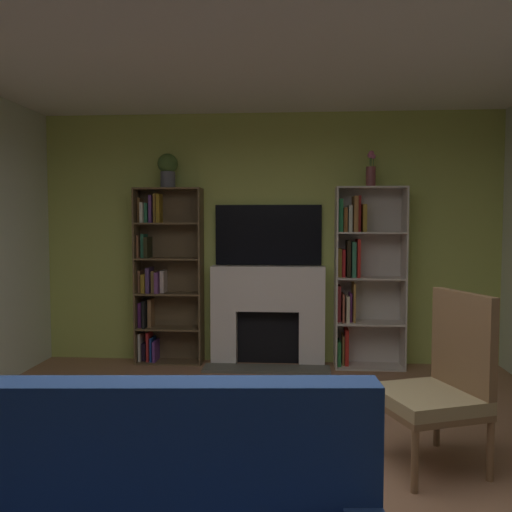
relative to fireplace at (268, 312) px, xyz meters
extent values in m
plane|color=#94674A|center=(0.00, -3.03, -0.57)|extent=(7.56, 7.56, 0.00)
cube|color=#B6C65C|center=(0.00, 0.15, 0.80)|extent=(5.14, 0.06, 2.75)
cube|color=white|center=(-0.48, 0.00, -0.28)|extent=(0.28, 0.24, 0.59)
cube|color=white|center=(0.48, 0.00, -0.28)|extent=(0.28, 0.24, 0.59)
cube|color=white|center=(0.00, 0.00, 0.26)|extent=(1.23, 0.24, 0.49)
cube|color=black|center=(0.00, 0.08, -0.28)|extent=(0.68, 0.08, 0.59)
cube|color=#5A5950|center=(0.00, -0.26, -0.56)|extent=(1.33, 0.30, 0.03)
cube|color=black|center=(0.00, 0.09, 0.84)|extent=(1.16, 0.06, 0.66)
cube|color=brown|center=(-1.45, -0.02, 0.39)|extent=(0.02, 0.28, 1.93)
cube|color=brown|center=(-0.73, -0.02, 0.39)|extent=(0.02, 0.28, 1.93)
cube|color=brown|center=(-1.09, 0.11, 0.39)|extent=(0.73, 0.02, 1.93)
cube|color=brown|center=(-1.09, -0.02, -0.56)|extent=(0.70, 0.28, 0.02)
cube|color=silver|center=(-1.41, 0.00, -0.40)|extent=(0.02, 0.20, 0.31)
cube|color=black|center=(-1.37, 0.02, -0.46)|extent=(0.04, 0.17, 0.20)
cube|color=#A92327|center=(-1.32, 0.00, -0.39)|extent=(0.03, 0.21, 0.32)
cube|color=navy|center=(-1.28, 0.00, -0.43)|extent=(0.02, 0.21, 0.26)
cube|color=#603281|center=(-1.25, -0.01, -0.44)|extent=(0.03, 0.23, 0.23)
cube|color=brown|center=(-1.09, -0.02, -0.19)|extent=(0.70, 0.28, 0.02)
cube|color=#5A2464|center=(-1.41, 0.01, -0.04)|extent=(0.03, 0.19, 0.27)
cube|color=black|center=(-1.36, -0.01, -0.03)|extent=(0.03, 0.23, 0.30)
cube|color=olive|center=(-1.31, 0.02, -0.02)|extent=(0.04, 0.16, 0.31)
cube|color=brown|center=(-1.09, -0.02, 0.20)|extent=(0.70, 0.28, 0.02)
cube|color=brown|center=(-1.42, 0.01, 0.33)|extent=(0.02, 0.17, 0.24)
cube|color=olive|center=(-1.36, 0.00, 0.31)|extent=(0.04, 0.21, 0.21)
cube|color=#4E3666|center=(-1.31, -0.01, 0.34)|extent=(0.04, 0.22, 0.28)
cube|color=olive|center=(-1.26, 0.01, 0.32)|extent=(0.03, 0.19, 0.24)
cube|color=#673975|center=(-1.21, -0.02, 0.32)|extent=(0.04, 0.24, 0.23)
cube|color=beige|center=(-1.16, 0.01, 0.33)|extent=(0.04, 0.18, 0.25)
cube|color=brown|center=(-1.09, -0.02, 0.58)|extent=(0.70, 0.28, 0.02)
cube|color=brown|center=(-1.42, 0.00, 0.72)|extent=(0.02, 0.21, 0.25)
cube|color=#2C704E|center=(-1.37, 0.01, 0.72)|extent=(0.03, 0.18, 0.26)
cube|color=black|center=(-1.32, -0.01, 0.71)|extent=(0.04, 0.22, 0.23)
cube|color=brown|center=(-1.09, -0.02, 0.97)|extent=(0.70, 0.28, 0.02)
cube|color=brown|center=(-1.41, 0.02, 1.11)|extent=(0.03, 0.16, 0.27)
cube|color=beige|center=(-1.37, -0.01, 1.09)|extent=(0.03, 0.23, 0.22)
cube|color=#2C714D|center=(-1.33, 0.01, 1.08)|extent=(0.03, 0.18, 0.21)
cube|color=#60377A|center=(-1.28, 0.02, 1.13)|extent=(0.03, 0.17, 0.30)
cube|color=brown|center=(-1.24, 0.02, 1.14)|extent=(0.03, 0.16, 0.32)
cube|color=#A57C1E|center=(-1.20, 0.02, 1.13)|extent=(0.04, 0.16, 0.31)
cube|color=brown|center=(-1.09, -0.02, 1.34)|extent=(0.70, 0.28, 0.02)
cube|color=beige|center=(0.73, -0.05, 0.39)|extent=(0.02, 0.34, 1.93)
cube|color=beige|center=(1.45, -0.05, 0.39)|extent=(0.02, 0.34, 1.93)
cube|color=beige|center=(1.09, 0.11, 0.39)|extent=(0.73, 0.02, 1.93)
cube|color=beige|center=(1.09, -0.05, -0.56)|extent=(0.70, 0.34, 0.02)
cube|color=#2C8141|center=(0.77, -0.02, -0.42)|extent=(0.04, 0.25, 0.26)
cube|color=olive|center=(0.81, 0.00, -0.39)|extent=(0.02, 0.21, 0.32)
cube|color=red|center=(0.85, -0.01, -0.36)|extent=(0.04, 0.22, 0.39)
cube|color=beige|center=(1.09, -0.05, -0.09)|extent=(0.70, 0.34, 0.02)
cube|color=#AE3236|center=(0.77, 0.00, 0.11)|extent=(0.03, 0.20, 0.38)
cube|color=#974C39|center=(0.81, -0.03, 0.07)|extent=(0.02, 0.26, 0.30)
cube|color=beige|center=(0.85, -0.03, 0.06)|extent=(0.03, 0.27, 0.28)
cube|color=#632A67|center=(0.89, 0.00, 0.07)|extent=(0.02, 0.21, 0.30)
cube|color=olive|center=(0.92, -0.02, 0.12)|extent=(0.02, 0.24, 0.41)
cube|color=beige|center=(1.09, -0.05, 0.39)|extent=(0.70, 0.34, 0.02)
cube|color=olive|center=(0.77, 0.00, 0.55)|extent=(0.04, 0.21, 0.30)
cube|color=red|center=(0.81, -0.01, 0.55)|extent=(0.03, 0.22, 0.29)
cube|color=black|center=(0.86, -0.03, 0.59)|extent=(0.04, 0.26, 0.39)
cube|color=#347A55|center=(0.92, -0.02, 0.59)|extent=(0.04, 0.24, 0.37)
cube|color=#B2221D|center=(0.96, -0.03, 0.60)|extent=(0.03, 0.26, 0.40)
cube|color=beige|center=(1.09, -0.05, 0.87)|extent=(0.70, 0.34, 0.02)
cube|color=#216D3B|center=(0.77, -0.03, 1.05)|extent=(0.04, 0.26, 0.35)
cube|color=#945426|center=(0.82, 0.00, 1.01)|extent=(0.04, 0.21, 0.25)
cube|color=beige|center=(0.87, -0.01, 1.02)|extent=(0.04, 0.23, 0.28)
cube|color=#8E5E2F|center=(0.93, -0.04, 1.07)|extent=(0.04, 0.29, 0.38)
cube|color=red|center=(0.97, 0.01, 1.07)|extent=(0.03, 0.19, 0.38)
cube|color=olive|center=(1.02, -0.02, 1.03)|extent=(0.04, 0.24, 0.29)
cube|color=beige|center=(1.09, -0.05, 1.34)|extent=(0.70, 0.34, 0.02)
cylinder|color=#54555E|center=(-1.09, -0.03, 1.44)|extent=(0.16, 0.16, 0.18)
sphere|color=#47652E|center=(-1.09, -0.03, 1.62)|extent=(0.22, 0.22, 0.22)
cylinder|color=brown|center=(1.09, -0.03, 1.46)|extent=(0.10, 0.10, 0.21)
cylinder|color=#4C7F3F|center=(1.08, -0.03, 1.63)|extent=(0.01, 0.01, 0.12)
sphere|color=#D36796|center=(1.08, -0.03, 1.69)|extent=(0.06, 0.06, 0.06)
cylinder|color=#4C7F3F|center=(1.08, -0.02, 1.63)|extent=(0.01, 0.01, 0.13)
sphere|color=#D36796|center=(1.08, -0.02, 1.69)|extent=(0.04, 0.04, 0.04)
cylinder|color=#4C7F3F|center=(1.09, -0.03, 1.64)|extent=(0.01, 0.01, 0.14)
sphere|color=#D36796|center=(1.09, -0.03, 1.71)|extent=(0.06, 0.06, 0.06)
cylinder|color=#4C7F3F|center=(1.11, -0.03, 1.62)|extent=(0.01, 0.01, 0.11)
sphere|color=#D36796|center=(1.11, -0.03, 1.67)|extent=(0.05, 0.05, 0.05)
cube|color=#305299|center=(-0.27, -3.98, 0.14)|extent=(1.74, 0.29, 0.55)
cylinder|color=brown|center=(1.47, -2.59, -0.37)|extent=(0.04, 0.04, 0.40)
cylinder|color=brown|center=(1.28, -2.09, -0.37)|extent=(0.04, 0.04, 0.40)
cylinder|color=brown|center=(0.99, -2.77, -0.37)|extent=(0.04, 0.04, 0.40)
cylinder|color=brown|center=(0.80, -2.27, -0.37)|extent=(0.04, 0.04, 0.40)
cube|color=tan|center=(1.13, -2.43, -0.13)|extent=(0.73, 0.74, 0.08)
cube|color=brown|center=(1.13, -2.43, -0.19)|extent=(0.73, 0.74, 0.04)
cube|color=brown|center=(1.37, -2.34, 0.18)|extent=(0.26, 0.56, 0.70)
cube|color=brown|center=(-0.24, -3.52, -0.23)|extent=(0.92, 0.53, 0.04)
cylinder|color=brown|center=(-0.68, -3.28, -0.41)|extent=(0.05, 0.05, 0.33)
cylinder|color=brown|center=(0.19, -3.28, -0.41)|extent=(0.05, 0.05, 0.33)
camera|label=1|loc=(0.30, -5.83, 0.97)|focal=37.80mm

